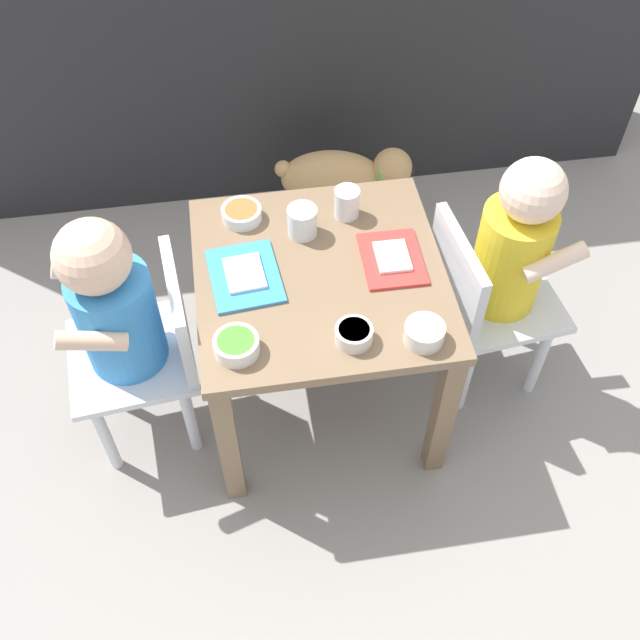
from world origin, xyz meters
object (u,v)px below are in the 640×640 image
(food_tray_left, at_px, (245,275))
(cereal_bowl_left_side, at_px, (424,333))
(water_cup_left, at_px, (347,204))
(veggie_bowl_far, at_px, (354,334))
(seated_child_right, at_px, (507,257))
(cereal_bowl_right_side, at_px, (236,345))
(veggie_bowl_near, at_px, (242,213))
(dog, at_px, (342,179))
(seated_child_left, at_px, (120,313))
(food_tray_right, at_px, (392,258))
(dining_table, at_px, (320,298))
(water_cup_right, at_px, (302,223))

(food_tray_left, height_order, cereal_bowl_left_side, cereal_bowl_left_side)
(water_cup_left, xyz_separation_m, veggie_bowl_far, (-0.05, -0.37, -0.01))
(seated_child_right, bearing_deg, food_tray_left, -179.92)
(cereal_bowl_right_side, relative_size, veggie_bowl_near, 0.99)
(food_tray_left, bearing_deg, veggie_bowl_far, -45.57)
(dog, relative_size, veggie_bowl_near, 4.42)
(seated_child_left, xyz_separation_m, veggie_bowl_far, (0.47, -0.17, 0.05))
(seated_child_right, bearing_deg, veggie_bowl_near, 162.68)
(water_cup_left, distance_m, cereal_bowl_right_side, 0.46)
(seated_child_left, relative_size, veggie_bowl_near, 7.49)
(food_tray_left, bearing_deg, cereal_bowl_right_side, -99.53)
(water_cup_left, xyz_separation_m, cereal_bowl_left_side, (0.09, -0.39, -0.01))
(water_cup_left, distance_m, veggie_bowl_near, 0.24)
(food_tray_right, bearing_deg, veggie_bowl_near, 149.80)
(seated_child_right, bearing_deg, dog, 114.80)
(veggie_bowl_far, relative_size, veggie_bowl_near, 0.83)
(seated_child_right, xyz_separation_m, water_cup_left, (-0.34, 0.16, 0.06))
(veggie_bowl_far, bearing_deg, food_tray_left, 134.43)
(seated_child_left, height_order, veggie_bowl_far, seated_child_left)
(food_tray_right, xyz_separation_m, veggie_bowl_far, (-0.12, -0.21, 0.01))
(seated_child_right, bearing_deg, veggie_bowl_far, -152.41)
(seated_child_right, xyz_separation_m, dog, (-0.27, 0.59, -0.23))
(dog, bearing_deg, seated_child_right, -65.20)
(water_cup_left, distance_m, cereal_bowl_left_side, 0.40)
(dining_table, height_order, cereal_bowl_right_side, cereal_bowl_right_side)
(dog, xyz_separation_m, veggie_bowl_far, (-0.12, -0.80, 0.28))
(seated_child_left, bearing_deg, water_cup_left, 20.48)
(seated_child_left, xyz_separation_m, dog, (0.60, 0.63, -0.23))
(seated_child_right, distance_m, water_cup_right, 0.47)
(dog, xyz_separation_m, food_tray_right, (0.00, -0.59, 0.27))
(dining_table, relative_size, cereal_bowl_left_side, 6.77)
(seated_child_left, distance_m, food_tray_right, 0.60)
(seated_child_right, relative_size, water_cup_left, 9.68)
(dog, distance_m, veggie_bowl_far, 0.86)
(cereal_bowl_left_side, height_order, veggie_bowl_near, cereal_bowl_left_side)
(food_tray_left, bearing_deg, water_cup_right, 39.17)
(veggie_bowl_near, bearing_deg, food_tray_left, -93.20)
(dog, distance_m, food_tray_left, 0.73)
(water_cup_right, xyz_separation_m, veggie_bowl_near, (-0.13, 0.07, -0.01))
(water_cup_left, height_order, veggie_bowl_far, water_cup_left)
(veggie_bowl_near, bearing_deg, veggie_bowl_far, -63.83)
(dog, height_order, veggie_bowl_near, veggie_bowl_near)
(food_tray_left, distance_m, water_cup_right, 0.19)
(cereal_bowl_left_side, relative_size, veggie_bowl_near, 0.89)
(food_tray_left, distance_m, food_tray_right, 0.33)
(seated_child_right, height_order, cereal_bowl_left_side, seated_child_right)
(dining_table, relative_size, food_tray_left, 2.76)
(food_tray_right, distance_m, veggie_bowl_far, 0.24)
(food_tray_left, distance_m, veggie_bowl_far, 0.29)
(food_tray_left, distance_m, water_cup_left, 0.30)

